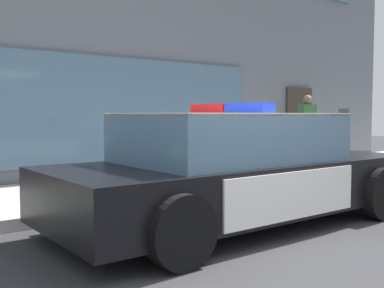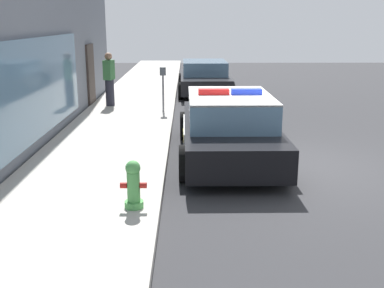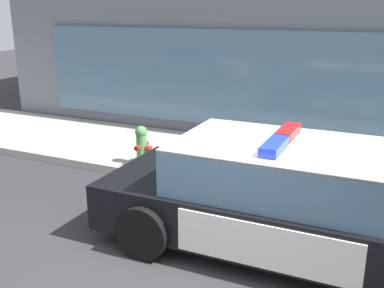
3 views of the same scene
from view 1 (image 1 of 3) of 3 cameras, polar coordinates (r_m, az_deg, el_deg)
The scene contains 6 objects.
ground at distance 4.40m, azimuth 10.04°, elevation -14.37°, with size 48.00×48.00×0.00m, color #303033.
sidewalk at distance 7.56m, azimuth -12.54°, elevation -6.19°, with size 48.00×2.77×0.15m, color #B2ADA3.
storefront_building at distance 14.25m, azimuth -19.13°, elevation 12.61°, with size 18.19×10.40×7.24m.
police_cruiser at distance 5.65m, azimuth 5.70°, elevation -3.26°, with size 4.83×2.09×1.49m.
pedestrian_on_sidewalk at distance 11.98m, azimuth 14.22°, elevation 1.92°, with size 0.45×0.34×1.71m.
parking_meter at distance 10.08m, azimuth 18.44°, elevation 1.91°, with size 0.12×0.18×1.34m.
Camera 1 is at (-3.08, -2.84, 1.36)m, focal length 42.55 mm.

